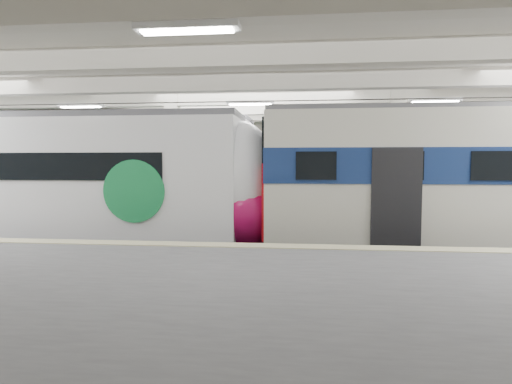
# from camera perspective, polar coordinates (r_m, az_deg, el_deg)

# --- Properties ---
(station_hall) EXTENTS (36.00, 24.00, 5.75)m
(station_hall) POSITION_cam_1_polar(r_m,az_deg,el_deg) (10.84, -3.11, 5.63)
(station_hall) COLOR black
(station_hall) RESTS_ON ground
(modern_emu) EXTENTS (13.55, 2.80, 4.38)m
(modern_emu) POSITION_cam_1_polar(r_m,az_deg,el_deg) (14.15, -22.28, 0.52)
(modern_emu) COLOR white
(modern_emu) RESTS_ON ground
(older_rer) EXTENTS (13.47, 2.97, 4.44)m
(older_rer) POSITION_cam_1_polar(r_m,az_deg,el_deg) (13.67, 30.52, 0.90)
(older_rer) COLOR beige
(older_rer) RESTS_ON ground
(far_train) EXTENTS (15.26, 3.21, 4.81)m
(far_train) POSITION_cam_1_polar(r_m,az_deg,el_deg) (20.40, -22.44, 2.35)
(far_train) COLOR white
(far_train) RESTS_ON ground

